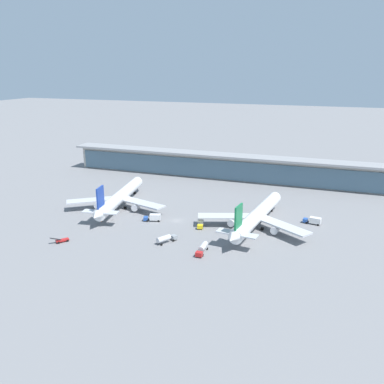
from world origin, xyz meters
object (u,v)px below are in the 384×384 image
at_px(service_truck_near_nose_blue, 153,217).
at_px(service_truck_at_far_stand_grey, 166,238).
at_px(airliner_centre_stand, 257,216).
at_px(service_truck_on_taxiway_yellow, 201,222).
at_px(service_truck_under_wing_red, 62,240).
at_px(service_truck_by_tail_blue, 313,220).
at_px(airliner_left_stand, 120,197).
at_px(safety_cone_alpha, 101,221).
at_px(service_truck_mid_apron_red, 202,248).

distance_m(service_truck_near_nose_blue, service_truck_at_far_stand_grey, 23.57).
bearing_deg(airliner_centre_stand, service_truck_on_taxiway_yellow, -163.99).
distance_m(service_truck_under_wing_red, service_truck_by_tail_blue, 102.24).
bearing_deg(airliner_left_stand, airliner_centre_stand, -2.63).
height_order(service_truck_by_tail_blue, service_truck_on_taxiway_yellow, same).
xyz_separation_m(service_truck_near_nose_blue, service_truck_under_wing_red, (-23.31, -31.88, -0.88)).
relative_size(airliner_left_stand, service_truck_by_tail_blue, 8.15).
xyz_separation_m(service_truck_near_nose_blue, service_truck_on_taxiway_yellow, (21.07, 1.16, 0.00)).
xyz_separation_m(airliner_left_stand, service_truck_under_wing_red, (-1.09, -42.40, -4.39)).
xyz_separation_m(service_truck_by_tail_blue, service_truck_at_far_stand_grey, (-51.01, -38.48, 0.02)).
bearing_deg(service_truck_near_nose_blue, service_truck_on_taxiway_yellow, 3.16).
relative_size(service_truck_near_nose_blue, service_truck_by_tail_blue, 1.01).
relative_size(service_truck_on_taxiway_yellow, safety_cone_alpha, 10.92).
bearing_deg(service_truck_under_wing_red, service_truck_mid_apron_red, 9.94).
bearing_deg(airliner_centre_stand, safety_cone_alpha, -166.22).
relative_size(service_truck_under_wing_red, service_truck_at_far_stand_grey, 0.73).
distance_m(service_truck_mid_apron_red, service_truck_at_far_stand_grey, 16.07).
bearing_deg(service_truck_by_tail_blue, airliner_centre_stand, -151.17).
bearing_deg(airliner_left_stand, service_truck_on_taxiway_yellow, -12.20).
bearing_deg(service_truck_at_far_stand_grey, service_truck_under_wing_red, -160.88).
height_order(airliner_left_stand, safety_cone_alpha, airliner_left_stand).
bearing_deg(service_truck_under_wing_red, service_truck_at_far_stand_grey, 19.12).
height_order(airliner_left_stand, service_truck_near_nose_blue, airliner_left_stand).
bearing_deg(service_truck_mid_apron_red, service_truck_by_tail_blue, 50.00).
height_order(service_truck_under_wing_red, service_truck_on_taxiway_yellow, service_truck_on_taxiway_yellow).
bearing_deg(airliner_centre_stand, service_truck_mid_apron_red, -114.15).
bearing_deg(safety_cone_alpha, service_truck_on_taxiway_yellow, 12.58).
bearing_deg(service_truck_at_far_stand_grey, service_truck_by_tail_blue, 37.03).
bearing_deg(service_truck_at_far_stand_grey, service_truck_on_taxiway_yellow, 70.73).
height_order(service_truck_under_wing_red, service_truck_by_tail_blue, service_truck_by_tail_blue).
height_order(service_truck_on_taxiway_yellow, safety_cone_alpha, service_truck_on_taxiway_yellow).
bearing_deg(airliner_left_stand, service_truck_near_nose_blue, -25.34).
distance_m(service_truck_on_taxiway_yellow, service_truck_at_far_stand_grey, 21.29).
distance_m(airliner_left_stand, safety_cone_alpha, 19.37).
height_order(airliner_centre_stand, service_truck_near_nose_blue, airliner_centre_stand).
xyz_separation_m(airliner_centre_stand, safety_cone_alpha, (-63.98, -15.69, -4.88)).
bearing_deg(airliner_left_stand, service_truck_by_tail_blue, 5.90).
bearing_deg(service_truck_near_nose_blue, airliner_left_stand, 154.66).
distance_m(service_truck_mid_apron_red, service_truck_on_taxiway_yellow, 25.27).
height_order(service_truck_under_wing_red, service_truck_at_far_stand_grey, service_truck_at_far_stand_grey).
relative_size(airliner_centre_stand, service_truck_at_far_stand_grey, 7.20).
height_order(airliner_left_stand, airliner_centre_stand, same).
relative_size(service_truck_at_far_stand_grey, safety_cone_alpha, 12.29).
height_order(service_truck_on_taxiway_yellow, service_truck_at_far_stand_grey, service_truck_on_taxiway_yellow).
xyz_separation_m(service_truck_under_wing_red, service_truck_on_taxiway_yellow, (44.37, 33.04, 0.88)).
xyz_separation_m(airliner_left_stand, service_truck_at_far_stand_grey, (36.25, -29.45, -3.49)).
distance_m(airliner_centre_stand, safety_cone_alpha, 66.05).
relative_size(service_truck_mid_apron_red, safety_cone_alpha, 12.36).
bearing_deg(safety_cone_alpha, service_truck_near_nose_blue, 21.47).
height_order(airliner_left_stand, service_truck_at_far_stand_grey, airliner_left_stand).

